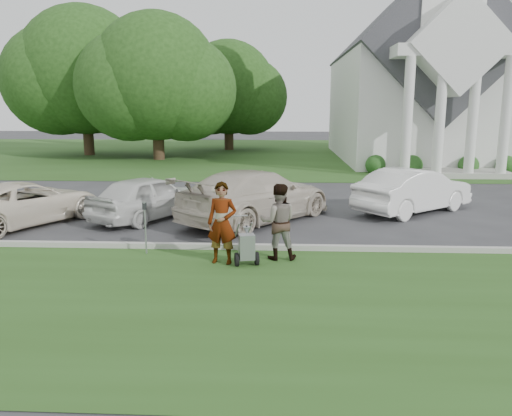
# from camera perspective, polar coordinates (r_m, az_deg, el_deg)

# --- Properties ---
(ground) EXTENTS (120.00, 120.00, 0.00)m
(ground) POSITION_cam_1_polar(r_m,az_deg,el_deg) (12.32, 1.41, -5.56)
(ground) COLOR #333335
(ground) RESTS_ON ground
(grass_strip) EXTENTS (80.00, 7.00, 0.01)m
(grass_strip) POSITION_cam_1_polar(r_m,az_deg,el_deg) (9.49, 0.97, -10.89)
(grass_strip) COLOR #294A19
(grass_strip) RESTS_ON ground
(church_lawn) EXTENTS (80.00, 30.00, 0.01)m
(church_lawn) POSITION_cam_1_polar(r_m,az_deg,el_deg) (38.94, 2.36, 6.28)
(church_lawn) COLOR #294A19
(church_lawn) RESTS_ON ground
(curb) EXTENTS (80.00, 0.18, 0.15)m
(curb) POSITION_cam_1_polar(r_m,az_deg,el_deg) (12.83, 1.47, -4.51)
(curb) COLOR #9E9E93
(curb) RESTS_ON ground
(church) EXTENTS (9.19, 19.00, 24.10)m
(church) POSITION_cam_1_polar(r_m,az_deg,el_deg) (36.03, 17.36, 14.79)
(church) COLOR white
(church) RESTS_ON ground
(tree_left) EXTENTS (10.63, 8.40, 9.71)m
(tree_left) POSITION_cam_1_polar(r_m,az_deg,el_deg) (34.78, -11.36, 13.85)
(tree_left) COLOR #332316
(tree_left) RESTS_ON ground
(tree_far) EXTENTS (11.64, 9.20, 10.73)m
(tree_far) POSITION_cam_1_polar(r_m,az_deg,el_deg) (39.48, -19.05, 14.01)
(tree_far) COLOR #332316
(tree_far) RESTS_ON ground
(tree_back) EXTENTS (9.61, 7.60, 8.89)m
(tree_back) POSITION_cam_1_polar(r_m,az_deg,el_deg) (41.99, -3.18, 13.11)
(tree_back) COLOR #332316
(tree_back) RESTS_ON ground
(striping_cart) EXTENTS (0.68, 1.15, 1.00)m
(striping_cart) POSITION_cam_1_polar(r_m,az_deg,el_deg) (11.52, -1.08, -4.55)
(striping_cart) COLOR black
(striping_cart) RESTS_ON ground
(person_left) EXTENTS (0.77, 0.57, 1.92)m
(person_left) POSITION_cam_1_polar(r_m,az_deg,el_deg) (11.57, -3.90, -1.80)
(person_left) COLOR #999999
(person_left) RESTS_ON ground
(person_right) EXTENTS (0.93, 0.75, 1.83)m
(person_right) POSITION_cam_1_polar(r_m,az_deg,el_deg) (11.88, 2.56, -1.63)
(person_right) COLOR #999999
(person_right) RESTS_ON ground
(parking_meter_near) EXTENTS (0.10, 0.09, 1.32)m
(parking_meter_near) POSITION_cam_1_polar(r_m,az_deg,el_deg) (12.61, -12.56, -1.51)
(parking_meter_near) COLOR #94969C
(parking_meter_near) RESTS_ON ground
(car_a) EXTENTS (4.22, 5.30, 1.34)m
(car_a) POSITION_cam_1_polar(r_m,az_deg,el_deg) (17.09, -24.88, 0.54)
(car_a) COLOR silver
(car_a) RESTS_ON ground
(car_b) EXTENTS (3.60, 4.52, 1.44)m
(car_b) POSITION_cam_1_polar(r_m,az_deg,el_deg) (16.60, -12.18, 1.24)
(car_b) COLOR silver
(car_b) RESTS_ON ground
(car_c) EXTENTS (5.40, 5.89, 1.66)m
(car_c) POSITION_cam_1_polar(r_m,az_deg,el_deg) (15.87, 0.04, 1.43)
(car_c) COLOR beige
(car_c) RESTS_ON ground
(car_d) EXTENTS (4.63, 4.18, 1.53)m
(car_d) POSITION_cam_1_polar(r_m,az_deg,el_deg) (18.04, 17.57, 1.92)
(car_d) COLOR white
(car_d) RESTS_ON ground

